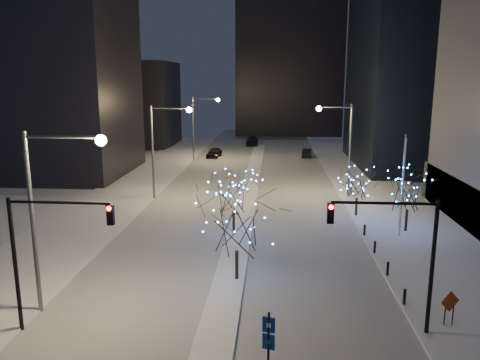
# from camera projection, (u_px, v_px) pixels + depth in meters

# --- Properties ---
(ground) EXTENTS (160.00, 160.00, 0.00)m
(ground) POSITION_uv_depth(u_px,v_px,m) (216.00, 338.00, 23.23)
(ground) COLOR white
(ground) RESTS_ON ground
(road) EXTENTS (20.00, 130.00, 0.02)m
(road) POSITION_uv_depth(u_px,v_px,m) (251.00, 184.00, 57.37)
(road) COLOR #9EA3AC
(road) RESTS_ON ground
(median) EXTENTS (2.00, 80.00, 0.15)m
(median) POSITION_uv_depth(u_px,v_px,m) (249.00, 193.00, 52.48)
(median) COLOR silver
(median) RESTS_ON ground
(east_sidewalk) EXTENTS (10.00, 90.00, 0.15)m
(east_sidewalk) POSITION_uv_depth(u_px,v_px,m) (410.00, 223.00, 41.66)
(east_sidewalk) COLOR silver
(east_sidewalk) RESTS_ON ground
(west_sidewalk) EXTENTS (8.00, 90.00, 0.15)m
(west_sidewalk) POSITION_uv_depth(u_px,v_px,m) (94.00, 216.00, 43.71)
(west_sidewalk) COLOR silver
(west_sidewalk) RESTS_ON ground
(filler_west_near) EXTENTS (22.00, 18.00, 24.00)m
(filler_west_near) POSITION_uv_depth(u_px,v_px,m) (42.00, 84.00, 61.71)
(filler_west_near) COLOR black
(filler_west_near) RESTS_ON ground
(filler_west_far) EXTENTS (18.00, 16.00, 16.00)m
(filler_west_far) POSITION_uv_depth(u_px,v_px,m) (128.00, 104.00, 91.67)
(filler_west_far) COLOR black
(filler_west_far) RESTS_ON ground
(horizon_block) EXTENTS (24.00, 14.00, 42.00)m
(horizon_block) POSITION_uv_depth(u_px,v_px,m) (289.00, 43.00, 108.15)
(horizon_block) COLOR black
(horizon_block) RESTS_ON ground
(street_lamp_w_near) EXTENTS (4.40, 0.56, 10.00)m
(street_lamp_w_near) POSITION_uv_depth(u_px,v_px,m) (50.00, 198.00, 24.45)
(street_lamp_w_near) COLOR #595E66
(street_lamp_w_near) RESTS_ON ground
(street_lamp_w_mid) EXTENTS (4.40, 0.56, 10.00)m
(street_lamp_w_mid) POSITION_uv_depth(u_px,v_px,m) (162.00, 139.00, 48.84)
(street_lamp_w_mid) COLOR #595E66
(street_lamp_w_mid) RESTS_ON ground
(street_lamp_w_far) EXTENTS (4.40, 0.56, 10.00)m
(street_lamp_w_far) POSITION_uv_depth(u_px,v_px,m) (199.00, 120.00, 73.22)
(street_lamp_w_far) COLOR #595E66
(street_lamp_w_far) RESTS_ON ground
(street_lamp_east) EXTENTS (3.90, 0.56, 10.00)m
(street_lamp_east) POSITION_uv_depth(u_px,v_px,m) (342.00, 138.00, 50.43)
(street_lamp_east) COLOR #595E66
(street_lamp_east) RESTS_ON ground
(traffic_signal_west) EXTENTS (5.26, 0.43, 7.00)m
(traffic_signal_west) POSITION_uv_depth(u_px,v_px,m) (43.00, 243.00, 22.83)
(traffic_signal_west) COLOR black
(traffic_signal_west) RESTS_ON ground
(traffic_signal_east) EXTENTS (5.26, 0.43, 7.00)m
(traffic_signal_east) POSITION_uv_depth(u_px,v_px,m) (401.00, 244.00, 22.58)
(traffic_signal_east) COLOR black
(traffic_signal_east) RESTS_ON ground
(flagpoles) EXTENTS (1.35, 2.60, 8.00)m
(flagpoles) POSITION_uv_depth(u_px,v_px,m) (404.00, 177.00, 38.11)
(flagpoles) COLOR silver
(flagpoles) RESTS_ON east_sidewalk
(bollards) EXTENTS (0.16, 12.16, 0.90)m
(bollards) POSITION_uv_depth(u_px,v_px,m) (381.00, 257.00, 32.14)
(bollards) COLOR black
(bollards) RESTS_ON east_sidewalk
(car_near) EXTENTS (2.47, 4.88, 1.60)m
(car_near) POSITION_uv_depth(u_px,v_px,m) (214.00, 153.00, 77.27)
(car_near) COLOR black
(car_near) RESTS_ON ground
(car_mid) EXTENTS (1.98, 4.41, 1.40)m
(car_mid) POSITION_uv_depth(u_px,v_px,m) (307.00, 153.00, 78.07)
(car_mid) COLOR black
(car_mid) RESTS_ON ground
(car_far) EXTENTS (2.39, 5.71, 1.65)m
(car_far) POSITION_uv_depth(u_px,v_px,m) (252.00, 141.00, 91.59)
(car_far) COLOR black
(car_far) RESTS_ON ground
(holiday_tree_median_near) EXTENTS (5.37, 5.37, 6.05)m
(holiday_tree_median_near) POSITION_uv_depth(u_px,v_px,m) (237.00, 222.00, 29.00)
(holiday_tree_median_near) COLOR black
(holiday_tree_median_near) RESTS_ON median
(holiday_tree_median_far) EXTENTS (4.99, 4.99, 5.35)m
(holiday_tree_median_far) POSITION_uv_depth(u_px,v_px,m) (234.00, 192.00, 38.29)
(holiday_tree_median_far) COLOR black
(holiday_tree_median_far) RESTS_ON median
(holiday_tree_plaza_near) EXTENTS (5.44, 5.44, 5.24)m
(holiday_tree_plaza_near) POSITION_uv_depth(u_px,v_px,m) (408.00, 192.00, 38.58)
(holiday_tree_plaza_near) COLOR black
(holiday_tree_plaza_near) RESTS_ON east_sidewalk
(holiday_tree_plaza_far) EXTENTS (3.86, 3.86, 4.68)m
(holiday_tree_plaza_far) POSITION_uv_depth(u_px,v_px,m) (357.00, 184.00, 43.11)
(holiday_tree_plaza_far) COLOR black
(holiday_tree_plaza_far) RESTS_ON east_sidewalk
(wayfinding_sign) EXTENTS (0.54, 0.21, 3.05)m
(wayfinding_sign) POSITION_uv_depth(u_px,v_px,m) (269.00, 338.00, 19.72)
(wayfinding_sign) COLOR black
(wayfinding_sign) RESTS_ON ground
(construction_sign) EXTENTS (1.08, 0.45, 1.88)m
(construction_sign) POSITION_uv_depth(u_px,v_px,m) (450.00, 305.00, 23.91)
(construction_sign) COLOR black
(construction_sign) RESTS_ON east_sidewalk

